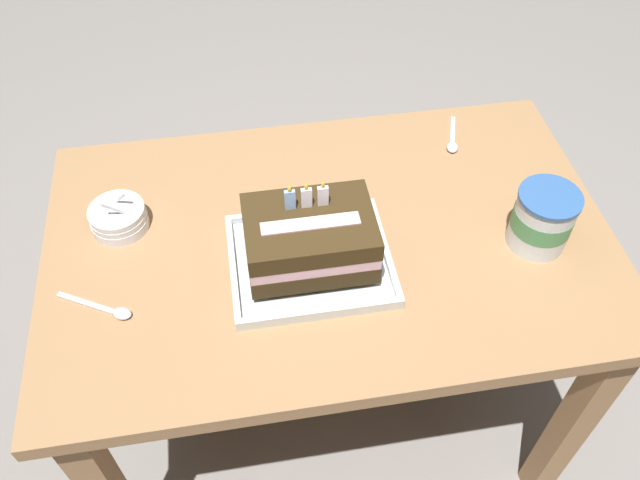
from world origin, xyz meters
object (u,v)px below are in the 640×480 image
object	(u,v)px
serving_spoon_near_tray	(452,144)
serving_spoon_by_bowls	(114,311)
birthday_cake	(310,238)
ice_cream_tub	(543,219)
bowl_stack	(119,218)
foil_tray	(310,262)

from	to	relation	value
serving_spoon_near_tray	serving_spoon_by_bowls	size ratio (longest dim) A/B	0.91
birthday_cake	serving_spoon_near_tray	world-z (taller)	birthday_cake
serving_spoon_near_tray	ice_cream_tub	bearing A→B (deg)	-75.71
birthday_cake	bowl_stack	distance (m)	0.40
foil_tray	bowl_stack	distance (m)	0.40
foil_tray	serving_spoon_by_bowls	xyz separation A→B (m)	(-0.37, -0.05, -0.00)
foil_tray	serving_spoon_near_tray	distance (m)	0.47
foil_tray	bowl_stack	xyz separation A→B (m)	(-0.37, 0.16, 0.02)
foil_tray	ice_cream_tub	world-z (taller)	ice_cream_tub
birthday_cake	serving_spoon_near_tray	bearing A→B (deg)	37.86
birthday_cake	bowl_stack	bearing A→B (deg)	156.24
birthday_cake	foil_tray	bearing A→B (deg)	-90.00
foil_tray	birthday_cake	world-z (taller)	birthday_cake
bowl_stack	serving_spoon_by_bowls	size ratio (longest dim) A/B	0.80
serving_spoon_by_bowls	foil_tray	bearing A→B (deg)	8.37
birthday_cake	ice_cream_tub	distance (m)	0.45
foil_tray	ice_cream_tub	xyz separation A→B (m)	(0.45, -0.01, 0.06)
ice_cream_tub	serving_spoon_near_tray	distance (m)	0.32
ice_cream_tub	serving_spoon_near_tray	size ratio (longest dim) A/B	0.96
foil_tray	bowl_stack	world-z (taller)	bowl_stack
ice_cream_tub	serving_spoon_near_tray	xyz separation A→B (m)	(-0.08, 0.31, -0.06)
ice_cream_tub	serving_spoon_by_bowls	world-z (taller)	ice_cream_tub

